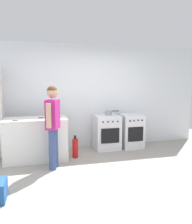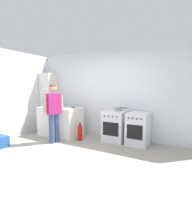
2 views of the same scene
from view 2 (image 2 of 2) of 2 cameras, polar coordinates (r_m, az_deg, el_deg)
The scene contains 14 objects.
ground_plane at distance 3.94m, azimuth -8.55°, elevation -14.26°, with size 8.00×8.00×0.00m, color gray.
back_wall at distance 5.31m, azimuth 4.66°, elevation 5.82°, with size 6.00×0.10×2.60m, color silver.
side_wall_left at distance 5.89m, azimuth -26.28°, elevation 5.24°, with size 0.10×3.10×2.60m, color silver.
counter_unit at distance 5.54m, azimuth -11.62°, elevation -3.09°, with size 1.30×0.70×0.90m, color silver.
oven_left at distance 4.93m, azimuth 6.31°, elevation -4.58°, with size 0.61×0.62×0.85m.
oven_right at distance 4.70m, azimuth 13.62°, elevation -5.33°, with size 0.53×0.62×0.85m.
pot at distance 4.86m, azimuth 7.30°, elevation 0.99°, with size 0.35×0.17×0.11m.
knife_bread at distance 5.30m, azimuth -6.99°, elevation 1.50°, with size 0.34×0.14×0.01m.
knife_carving at distance 5.31m, azimuth -10.36°, elevation 1.44°, with size 0.32×0.14×0.01m.
knife_utility at distance 5.52m, azimuth -15.94°, elevation 1.51°, with size 0.25×0.04×0.01m.
knife_chef at distance 5.24m, azimuth -8.33°, elevation 1.40°, with size 0.29×0.17×0.01m.
person at distance 4.81m, azimuth -13.71°, elevation 1.21°, with size 0.31×0.54×1.59m.
fire_extinguisher at distance 5.00m, azimuth -5.22°, elevation -6.85°, with size 0.13×0.13×0.50m.
larder_cabinet at distance 6.47m, azimuth -15.12°, elevation 3.22°, with size 0.48×0.44×2.00m, color silver.
Camera 2 is at (2.33, -2.82, 1.45)m, focal length 28.00 mm.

